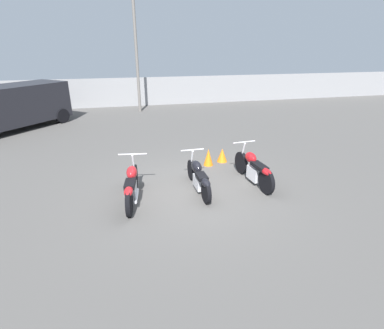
{
  "coord_description": "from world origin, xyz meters",
  "views": [
    {
      "loc": [
        -1.72,
        -6.93,
        3.62
      ],
      "look_at": [
        0.0,
        0.25,
        0.65
      ],
      "focal_mm": 28.0,
      "sensor_mm": 36.0,
      "label": 1
    }
  ],
  "objects_px": {
    "parked_van": "(9,106)",
    "traffic_cone_far": "(222,155)",
    "motorcycle_slot_0": "(132,185)",
    "light_pole_left": "(134,13)",
    "motorcycle_slot_2": "(254,169)",
    "traffic_cone_near": "(208,157)",
    "motorcycle_slot_1": "(199,177)"
  },
  "relations": [
    {
      "from": "traffic_cone_far",
      "to": "light_pole_left",
      "type": "bearing_deg",
      "value": 103.13
    },
    {
      "from": "motorcycle_slot_2",
      "to": "parked_van",
      "type": "height_order",
      "value": "parked_van"
    },
    {
      "from": "motorcycle_slot_2",
      "to": "traffic_cone_near",
      "type": "distance_m",
      "value": 1.81
    },
    {
      "from": "parked_van",
      "to": "traffic_cone_near",
      "type": "height_order",
      "value": "parked_van"
    },
    {
      "from": "light_pole_left",
      "to": "motorcycle_slot_2",
      "type": "distance_m",
      "value": 11.75
    },
    {
      "from": "light_pole_left",
      "to": "traffic_cone_near",
      "type": "xyz_separation_m",
      "value": [
        1.5,
        -8.92,
        -4.87
      ]
    },
    {
      "from": "light_pole_left",
      "to": "traffic_cone_far",
      "type": "height_order",
      "value": "light_pole_left"
    },
    {
      "from": "light_pole_left",
      "to": "motorcycle_slot_1",
      "type": "bearing_deg",
      "value": -86.02
    },
    {
      "from": "light_pole_left",
      "to": "motorcycle_slot_0",
      "type": "bearing_deg",
      "value": -95.29
    },
    {
      "from": "motorcycle_slot_1",
      "to": "motorcycle_slot_2",
      "type": "xyz_separation_m",
      "value": [
        1.6,
        0.09,
        0.04
      ]
    },
    {
      "from": "motorcycle_slot_0",
      "to": "traffic_cone_far",
      "type": "distance_m",
      "value": 3.67
    },
    {
      "from": "parked_van",
      "to": "traffic_cone_far",
      "type": "distance_m",
      "value": 9.98
    },
    {
      "from": "motorcycle_slot_2",
      "to": "traffic_cone_near",
      "type": "relative_size",
      "value": 3.84
    },
    {
      "from": "motorcycle_slot_2",
      "to": "traffic_cone_near",
      "type": "bearing_deg",
      "value": 112.96
    },
    {
      "from": "motorcycle_slot_0",
      "to": "motorcycle_slot_2",
      "type": "xyz_separation_m",
      "value": [
        3.34,
        0.26,
        0.0
      ]
    },
    {
      "from": "light_pole_left",
      "to": "traffic_cone_far",
      "type": "relative_size",
      "value": 19.94
    },
    {
      "from": "motorcycle_slot_0",
      "to": "traffic_cone_far",
      "type": "relative_size",
      "value": 4.67
    },
    {
      "from": "motorcycle_slot_1",
      "to": "traffic_cone_far",
      "type": "relative_size",
      "value": 4.52
    },
    {
      "from": "motorcycle_slot_2",
      "to": "traffic_cone_far",
      "type": "height_order",
      "value": "motorcycle_slot_2"
    },
    {
      "from": "motorcycle_slot_0",
      "to": "traffic_cone_near",
      "type": "bearing_deg",
      "value": 44.95
    },
    {
      "from": "traffic_cone_far",
      "to": "motorcycle_slot_2",
      "type": "bearing_deg",
      "value": -80.24
    },
    {
      "from": "traffic_cone_far",
      "to": "motorcycle_slot_0",
      "type": "bearing_deg",
      "value": -145.86
    },
    {
      "from": "motorcycle_slot_0",
      "to": "motorcycle_slot_1",
      "type": "xyz_separation_m",
      "value": [
        1.74,
        0.17,
        -0.03
      ]
    },
    {
      "from": "light_pole_left",
      "to": "traffic_cone_far",
      "type": "distance_m",
      "value": 10.21
    },
    {
      "from": "light_pole_left",
      "to": "motorcycle_slot_2",
      "type": "xyz_separation_m",
      "value": [
        2.34,
        -10.51,
        -4.71
      ]
    },
    {
      "from": "light_pole_left",
      "to": "traffic_cone_near",
      "type": "height_order",
      "value": "light_pole_left"
    },
    {
      "from": "motorcycle_slot_0",
      "to": "parked_van",
      "type": "bearing_deg",
      "value": 129.7
    },
    {
      "from": "parked_van",
      "to": "traffic_cone_near",
      "type": "xyz_separation_m",
      "value": [
        7.4,
        -6.2,
        -0.83
      ]
    },
    {
      "from": "motorcycle_slot_1",
      "to": "parked_van",
      "type": "distance_m",
      "value": 10.33
    },
    {
      "from": "light_pole_left",
      "to": "parked_van",
      "type": "distance_m",
      "value": 7.65
    },
    {
      "from": "motorcycle_slot_1",
      "to": "motorcycle_slot_2",
      "type": "distance_m",
      "value": 1.61
    },
    {
      "from": "motorcycle_slot_0",
      "to": "parked_van",
      "type": "xyz_separation_m",
      "value": [
        -4.9,
        8.05,
        0.67
      ]
    }
  ]
}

